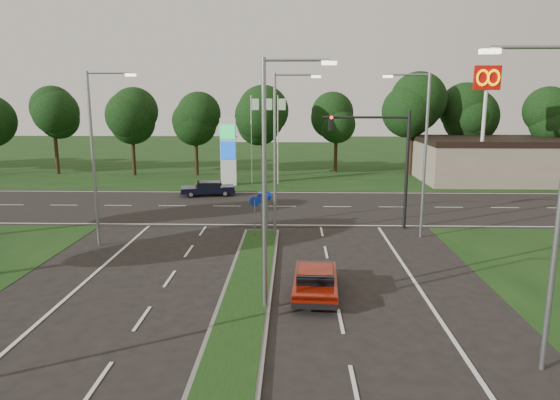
{
  "coord_description": "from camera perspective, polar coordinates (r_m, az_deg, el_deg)",
  "views": [
    {
      "loc": [
        1.82,
        -11.3,
        7.59
      ],
      "look_at": [
        1.1,
        15.49,
        2.2
      ],
      "focal_mm": 32.0,
      "sensor_mm": 36.0,
      "label": 1
    }
  ],
  "objects": [
    {
      "name": "mcdonalds_sign",
      "position": [
        46.2,
        22.48,
        11.02
      ],
      "size": [
        2.2,
        0.47,
        10.4
      ],
      "color": "silver",
      "rests_on": "ground"
    },
    {
      "name": "verge_far",
      "position": [
        66.75,
        -0.03,
        4.85
      ],
      "size": [
        160.0,
        50.0,
        0.02
      ],
      "primitive_type": "cube",
      "color": "#143210",
      "rests_on": "ground"
    },
    {
      "name": "median_kerb",
      "position": [
        17.15,
        -4.86,
        -14.73
      ],
      "size": [
        2.0,
        26.0,
        0.12
      ],
      "primitive_type": "cube",
      "color": "slate",
      "rests_on": "ground"
    },
    {
      "name": "red_sedan",
      "position": [
        19.94,
        4.07,
        -9.17
      ],
      "size": [
        1.9,
        4.18,
        1.12
      ],
      "rotation": [
        0.0,
        0.0,
        -0.06
      ],
      "color": "maroon",
      "rests_on": "ground"
    },
    {
      "name": "cross_road",
      "position": [
        36.15,
        -1.37,
        -0.75
      ],
      "size": [
        160.0,
        12.0,
        0.02
      ],
      "primitive_type": "cube",
      "color": "black",
      "rests_on": "ground"
    },
    {
      "name": "treeline_far",
      "position": [
        51.26,
        -0.38,
        10.53
      ],
      "size": [
        6.0,
        6.0,
        9.9
      ],
      "color": "black",
      "rests_on": "ground"
    },
    {
      "name": "navy_sedan",
      "position": [
        40.5,
        -8.23,
        1.34
      ],
      "size": [
        4.42,
        2.46,
        1.15
      ],
      "rotation": [
        0.0,
        0.0,
        1.76
      ],
      "color": "black",
      "rests_on": "ground"
    },
    {
      "name": "streetlight_median_far",
      "position": [
        27.42,
        -0.17,
        6.12
      ],
      "size": [
        2.53,
        0.22,
        9.0
      ],
      "color": "gray",
      "rests_on": "ground"
    },
    {
      "name": "traffic_signal",
      "position": [
        29.93,
        11.93,
        5.49
      ],
      "size": [
        5.1,
        0.42,
        7.0
      ],
      "color": "black",
      "rests_on": "ground"
    },
    {
      "name": "streetlight_median_near",
      "position": [
        17.5,
        -1.15,
        3.11
      ],
      "size": [
        2.53,
        0.22,
        9.0
      ],
      "color": "gray",
      "rests_on": "ground"
    },
    {
      "name": "streetlight_right_near",
      "position": [
        15.23,
        28.81,
        0.45
      ],
      "size": [
        2.53,
        0.22,
        9.0
      ],
      "rotation": [
        0.0,
        0.0,
        3.14
      ],
      "color": "gray",
      "rests_on": "ground"
    },
    {
      "name": "commercial_building",
      "position": [
        51.73,
        24.57,
        4.14
      ],
      "size": [
        16.0,
        9.0,
        4.0
      ],
      "primitive_type": "cube",
      "color": "gray",
      "rests_on": "ground"
    },
    {
      "name": "gas_pylon",
      "position": [
        44.91,
        -5.66,
        5.7
      ],
      "size": [
        5.8,
        1.26,
        8.0
      ],
      "color": "silver",
      "rests_on": "ground"
    },
    {
      "name": "streetlight_left_far",
      "position": [
        27.36,
        -20.26,
        5.4
      ],
      "size": [
        2.53,
        0.22,
        9.0
      ],
      "color": "gray",
      "rests_on": "ground"
    },
    {
      "name": "median_signs",
      "position": [
        28.37,
        -2.16,
        -0.59
      ],
      "size": [
        1.16,
        1.76,
        2.38
      ],
      "color": "gray",
      "rests_on": "ground"
    },
    {
      "name": "streetlight_right_far",
      "position": [
        28.29,
        15.91,
        5.84
      ],
      "size": [
        2.53,
        0.22,
        9.0
      ],
      "rotation": [
        0.0,
        0.0,
        3.14
      ],
      "color": "gray",
      "rests_on": "ground"
    }
  ]
}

